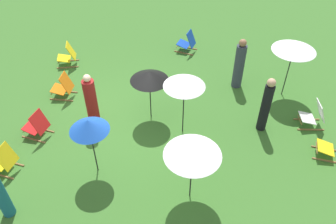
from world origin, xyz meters
TOP-DOWN VIEW (x-y plane):
  - ground_plane at (0.00, 0.00)m, footprint 40.00×40.00m
  - deckchair_1 at (-0.58, 5.32)m, footprint 0.56×0.81m
  - deckchair_2 at (0.93, -2.33)m, footprint 0.61×0.84m
  - deckchair_3 at (-2.68, -2.79)m, footprint 0.67×0.86m
  - deckchair_4 at (0.58, 5.60)m, footprint 0.57×0.81m
  - deckchair_5 at (2.23, -2.62)m, footprint 0.59×0.82m
  - deckchair_7 at (-0.87, -2.26)m, footprint 0.49×0.77m
  - deckchair_8 at (-4.20, 1.34)m, footprint 0.65×0.85m
  - umbrella_0 at (0.20, 1.65)m, footprint 1.09×1.09m
  - umbrella_1 at (2.35, 2.05)m, footprint 1.25×1.25m
  - umbrella_2 at (-1.96, 4.65)m, footprint 1.29×1.29m
  - umbrella_3 at (-0.30, 0.64)m, footprint 1.08×1.08m
  - umbrella_4 at (1.91, -0.34)m, footprint 0.93×0.93m
  - person_0 at (-2.23, 3.18)m, footprint 0.43×0.43m
  - person_1 at (-0.25, 3.87)m, footprint 0.33×0.33m
  - person_2 at (0.24, -0.92)m, footprint 0.47×0.47m

SIDE VIEW (x-z plane):
  - ground_plane at x=0.00m, z-range 0.00..0.00m
  - deckchair_1 at x=-0.58m, z-range -0.05..0.79m
  - deckchair_2 at x=0.93m, z-range -0.05..0.79m
  - deckchair_3 at x=-2.68m, z-range -0.05..0.79m
  - deckchair_4 at x=0.58m, z-range -0.05..0.79m
  - deckchair_5 at x=2.23m, z-range -0.05..0.79m
  - deckchair_7 at x=-0.87m, z-range -0.05..0.79m
  - deckchair_8 at x=-4.20m, z-range -0.05..0.79m
  - person_2 at x=0.24m, z-range -0.06..1.67m
  - person_0 at x=-2.23m, z-range -0.05..1.68m
  - person_1 at x=-0.25m, z-range -0.02..1.72m
  - umbrella_3 at x=-0.30m, z-range 0.66..2.29m
  - umbrella_1 at x=2.35m, z-range 0.71..2.39m
  - umbrella_4 at x=1.91m, z-range 0.70..2.42m
  - umbrella_0 at x=0.20m, z-range 0.80..2.66m
  - umbrella_2 at x=-1.96m, z-range 0.81..2.74m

